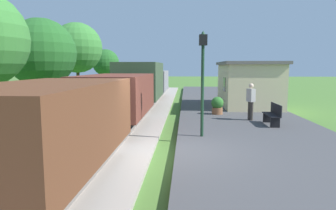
{
  "coord_description": "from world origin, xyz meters",
  "views": [
    {
      "loc": [
        0.5,
        -8.85,
        2.71
      ],
      "look_at": [
        -0.18,
        2.69,
        1.27
      ],
      "focal_mm": 32.84,
      "sensor_mm": 36.0,
      "label": 1
    }
  ],
  "objects_px": {
    "lamp_post_near": "(203,64)",
    "potted_planter": "(217,105)",
    "freight_train": "(132,90)",
    "tree_field_distant": "(106,63)",
    "person_waiting": "(251,100)",
    "bench_near_hut": "(273,114)",
    "station_hut": "(248,84)",
    "tree_field_left": "(77,48)",
    "tree_trackside_far": "(41,53)"
  },
  "relations": [
    {
      "from": "lamp_post_near",
      "to": "potted_planter",
      "type": "bearing_deg",
      "value": 78.47
    },
    {
      "from": "freight_train",
      "to": "tree_field_distant",
      "type": "relative_size",
      "value": 5.55
    },
    {
      "from": "person_waiting",
      "to": "lamp_post_near",
      "type": "xyz_separation_m",
      "value": [
        -2.42,
        -3.51,
        1.62
      ]
    },
    {
      "from": "bench_near_hut",
      "to": "person_waiting",
      "type": "distance_m",
      "value": 1.44
    },
    {
      "from": "station_hut",
      "to": "person_waiting",
      "type": "bearing_deg",
      "value": -99.65
    },
    {
      "from": "station_hut",
      "to": "lamp_post_near",
      "type": "bearing_deg",
      "value": -110.69
    },
    {
      "from": "person_waiting",
      "to": "freight_train",
      "type": "bearing_deg",
      "value": -43.22
    },
    {
      "from": "potted_planter",
      "to": "tree_field_distant",
      "type": "xyz_separation_m",
      "value": [
        -10.66,
        18.18,
        2.45
      ]
    },
    {
      "from": "lamp_post_near",
      "to": "tree_field_left",
      "type": "distance_m",
      "value": 19.22
    },
    {
      "from": "bench_near_hut",
      "to": "person_waiting",
      "type": "xyz_separation_m",
      "value": [
        -0.71,
        1.17,
        0.46
      ]
    },
    {
      "from": "station_hut",
      "to": "tree_field_left",
      "type": "distance_m",
      "value": 15.68
    },
    {
      "from": "tree_field_distant",
      "to": "tree_field_left",
      "type": "bearing_deg",
      "value": -95.02
    },
    {
      "from": "lamp_post_near",
      "to": "tree_trackside_far",
      "type": "bearing_deg",
      "value": 137.81
    },
    {
      "from": "freight_train",
      "to": "tree_trackside_far",
      "type": "height_order",
      "value": "tree_trackside_far"
    },
    {
      "from": "freight_train",
      "to": "potted_planter",
      "type": "bearing_deg",
      "value": -2.97
    },
    {
      "from": "potted_planter",
      "to": "tree_field_left",
      "type": "height_order",
      "value": "tree_field_left"
    },
    {
      "from": "potted_planter",
      "to": "bench_near_hut",
      "type": "bearing_deg",
      "value": -54.64
    },
    {
      "from": "potted_planter",
      "to": "station_hut",
      "type": "bearing_deg",
      "value": 57.65
    },
    {
      "from": "potted_planter",
      "to": "tree_field_distant",
      "type": "bearing_deg",
      "value": 120.39
    },
    {
      "from": "potted_planter",
      "to": "person_waiting",
      "type": "bearing_deg",
      "value": -52.1
    },
    {
      "from": "tree_trackside_far",
      "to": "bench_near_hut",
      "type": "bearing_deg",
      "value": -27.28
    },
    {
      "from": "lamp_post_near",
      "to": "tree_field_distant",
      "type": "distance_m",
      "value": 25.31
    },
    {
      "from": "freight_train",
      "to": "station_hut",
      "type": "xyz_separation_m",
      "value": [
        6.8,
        3.32,
        0.17
      ]
    },
    {
      "from": "person_waiting",
      "to": "tree_field_distant",
      "type": "relative_size",
      "value": 0.37
    },
    {
      "from": "bench_near_hut",
      "to": "lamp_post_near",
      "type": "bearing_deg",
      "value": -143.23
    },
    {
      "from": "person_waiting",
      "to": "potted_planter",
      "type": "relative_size",
      "value": 1.87
    },
    {
      "from": "potted_planter",
      "to": "tree_trackside_far",
      "type": "xyz_separation_m",
      "value": [
        -11.19,
        3.93,
        2.9
      ]
    },
    {
      "from": "station_hut",
      "to": "tree_trackside_far",
      "type": "height_order",
      "value": "tree_trackside_far"
    },
    {
      "from": "bench_near_hut",
      "to": "tree_field_left",
      "type": "bearing_deg",
      "value": 133.94
    },
    {
      "from": "tree_trackside_far",
      "to": "tree_field_distant",
      "type": "height_order",
      "value": "tree_trackside_far"
    },
    {
      "from": "lamp_post_near",
      "to": "tree_field_distant",
      "type": "relative_size",
      "value": 0.79
    },
    {
      "from": "tree_field_left",
      "to": "freight_train",
      "type": "bearing_deg",
      "value": -57.81
    },
    {
      "from": "freight_train",
      "to": "station_hut",
      "type": "height_order",
      "value": "station_hut"
    },
    {
      "from": "freight_train",
      "to": "potted_planter",
      "type": "distance_m",
      "value": 4.62
    },
    {
      "from": "bench_near_hut",
      "to": "lamp_post_near",
      "type": "xyz_separation_m",
      "value": [
        -3.13,
        -2.34,
        2.08
      ]
    },
    {
      "from": "station_hut",
      "to": "tree_field_distant",
      "type": "xyz_separation_m",
      "value": [
        -12.91,
        14.62,
        1.52
      ]
    },
    {
      "from": "bench_near_hut",
      "to": "tree_field_left",
      "type": "distance_m",
      "value": 19.59
    },
    {
      "from": "person_waiting",
      "to": "lamp_post_near",
      "type": "height_order",
      "value": "lamp_post_near"
    },
    {
      "from": "freight_train",
      "to": "lamp_post_near",
      "type": "height_order",
      "value": "lamp_post_near"
    },
    {
      "from": "lamp_post_near",
      "to": "tree_trackside_far",
      "type": "distance_m",
      "value": 13.69
    },
    {
      "from": "freight_train",
      "to": "lamp_post_near",
      "type": "distance_m",
      "value": 6.62
    },
    {
      "from": "tree_field_left",
      "to": "tree_field_distant",
      "type": "height_order",
      "value": "tree_field_left"
    },
    {
      "from": "tree_field_left",
      "to": "person_waiting",
      "type": "bearing_deg",
      "value": -45.11
    },
    {
      "from": "freight_train",
      "to": "person_waiting",
      "type": "xyz_separation_m",
      "value": [
        5.9,
        -1.97,
        -0.3
      ]
    },
    {
      "from": "bench_near_hut",
      "to": "potted_planter",
      "type": "height_order",
      "value": "potted_planter"
    },
    {
      "from": "potted_planter",
      "to": "tree_field_left",
      "type": "relative_size",
      "value": 0.14
    },
    {
      "from": "tree_trackside_far",
      "to": "potted_planter",
      "type": "bearing_deg",
      "value": -19.36
    },
    {
      "from": "tree_trackside_far",
      "to": "tree_field_distant",
      "type": "xyz_separation_m",
      "value": [
        0.53,
        14.24,
        -0.45
      ]
    },
    {
      "from": "station_hut",
      "to": "potted_planter",
      "type": "distance_m",
      "value": 4.31
    },
    {
      "from": "tree_trackside_far",
      "to": "station_hut",
      "type": "bearing_deg",
      "value": -1.6
    }
  ]
}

